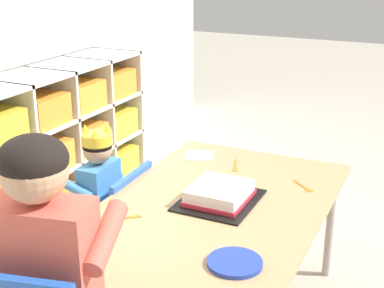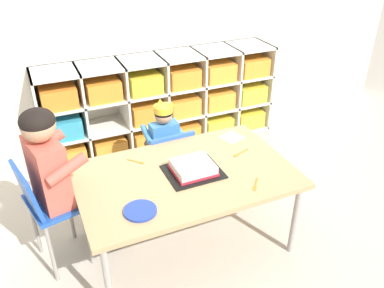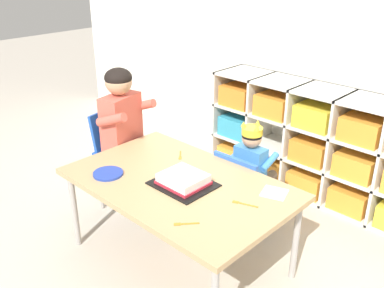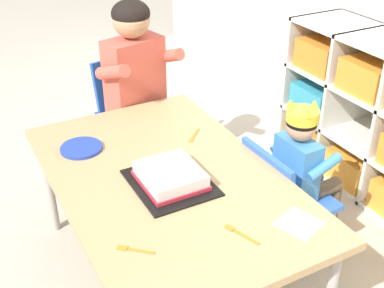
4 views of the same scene
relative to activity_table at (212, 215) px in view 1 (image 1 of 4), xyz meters
name	(u,v)px [view 1 (image 1 of 4)]	position (x,y,z in m)	size (l,w,h in m)	color
storage_cubby_shelf	(17,161)	(0.37, 1.37, -0.13)	(2.23, 0.40, 0.87)	silver
activity_table	(212,215)	(0.00, 0.00, 0.00)	(1.34, 0.84, 0.58)	tan
classroom_chair_blue	(114,219)	(0.08, 0.54, -0.18)	(0.38, 0.34, 0.61)	blue
child_with_crown	(92,188)	(0.08, 0.64, -0.04)	(0.30, 0.31, 0.80)	#3D7FBC
adult_helper_seated	(54,257)	(-0.72, 0.20, 0.14)	(0.47, 0.45, 1.09)	#D15647
birthday_cake_on_tray	(219,195)	(0.05, -0.01, 0.07)	(0.34, 0.29, 0.07)	black
paper_plate_stack	(235,263)	(-0.37, -0.24, 0.05)	(0.18, 0.18, 0.01)	#233DA3
paper_napkin_square	(199,155)	(0.49, 0.28, 0.04)	(0.14, 0.14, 0.00)	white
fork_near_cake_tray	(127,218)	(-0.24, 0.25, 0.04)	(0.10, 0.10, 0.00)	orange
fork_by_napkin	(304,187)	(0.34, -0.28, 0.04)	(0.10, 0.11, 0.00)	orange
fork_near_child_seat	(236,166)	(0.43, 0.07, 0.04)	(0.14, 0.06, 0.00)	orange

